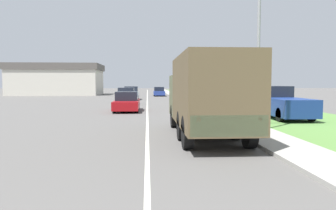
# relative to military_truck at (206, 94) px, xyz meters

# --- Properties ---
(ground_plane) EXTENTS (180.00, 180.00, 0.00)m
(ground_plane) POSITION_rel_military_truck_xyz_m (-2.27, 28.11, -1.68)
(ground_plane) COLOR #565451
(lane_centre_stripe) EXTENTS (0.12, 120.00, 0.00)m
(lane_centre_stripe) POSITION_rel_military_truck_xyz_m (-2.27, 28.11, -1.68)
(lane_centre_stripe) COLOR silver
(lane_centre_stripe) RESTS_ON ground
(sidewalk_right) EXTENTS (1.80, 120.00, 0.12)m
(sidewalk_right) POSITION_rel_military_truck_xyz_m (2.23, 28.11, -1.62)
(sidewalk_right) COLOR #9E9B93
(sidewalk_right) RESTS_ON ground
(grass_strip_right) EXTENTS (7.00, 120.00, 0.02)m
(grass_strip_right) POSITION_rel_military_truck_xyz_m (6.63, 28.11, -1.67)
(grass_strip_right) COLOR #56843D
(grass_strip_right) RESTS_ON ground
(military_truck) EXTENTS (2.31, 7.71, 3.07)m
(military_truck) POSITION_rel_military_truck_xyz_m (0.00, 0.00, 0.00)
(military_truck) COLOR #545B3D
(military_truck) RESTS_ON ground
(car_nearest_ahead) EXTENTS (1.80, 4.80, 1.45)m
(car_nearest_ahead) POSITION_rel_military_truck_xyz_m (-3.80, 12.06, -1.03)
(car_nearest_ahead) COLOR maroon
(car_nearest_ahead) RESTS_ON ground
(car_second_ahead) EXTENTS (1.71, 4.49, 1.64)m
(car_second_ahead) POSITION_rel_military_truck_xyz_m (-4.34, 19.95, -0.95)
(car_second_ahead) COLOR #B7BABF
(car_second_ahead) RESTS_ON ground
(car_third_ahead) EXTENTS (1.82, 4.19, 1.66)m
(car_third_ahead) POSITION_rel_military_truck_xyz_m (-4.29, 29.00, -0.94)
(car_third_ahead) COLOR silver
(car_third_ahead) RESTS_ON ground
(car_fourth_ahead) EXTENTS (1.76, 4.40, 1.46)m
(car_fourth_ahead) POSITION_rel_military_truck_xyz_m (-0.39, 40.10, -1.02)
(car_fourth_ahead) COLOR navy
(car_fourth_ahead) RESTS_ON ground
(pickup_truck) EXTENTS (1.97, 5.42, 1.88)m
(pickup_truck) POSITION_rel_military_truck_xyz_m (5.70, 6.64, -0.80)
(pickup_truck) COLOR navy
(pickup_truck) RESTS_ON grass_strip_right
(lamp_post) EXTENTS (1.69, 0.24, 8.06)m
(lamp_post) POSITION_rel_military_truck_xyz_m (2.29, 1.34, 3.16)
(lamp_post) COLOR gray
(lamp_post) RESTS_ON sidewalk_right
(building_distant) EXTENTS (15.38, 9.89, 5.39)m
(building_distant) POSITION_rel_military_truck_xyz_m (-18.11, 46.44, 1.04)
(building_distant) COLOR beige
(building_distant) RESTS_ON ground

